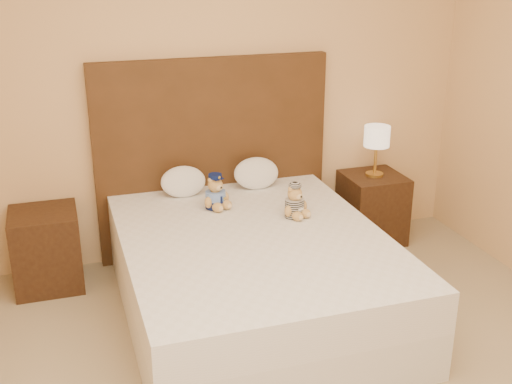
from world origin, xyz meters
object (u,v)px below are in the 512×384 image
at_px(pillow_left, 183,180).
at_px(pillow_right, 256,172).
at_px(teddy_police, 215,191).
at_px(lamp, 377,139).
at_px(nightstand_left, 47,249).
at_px(bed, 254,275).
at_px(nightstand_right, 372,208).
at_px(teddy_prisoner, 295,201).

xyz_separation_m(pillow_left, pillow_right, (0.55, 0.00, 0.01)).
bearing_deg(teddy_police, lamp, -13.06).
distance_m(nightstand_left, lamp, 2.56).
bearing_deg(nightstand_left, pillow_left, 1.75).
distance_m(lamp, pillow_right, 0.98).
xyz_separation_m(bed, nightstand_right, (1.25, 0.80, -0.00)).
relative_size(nightstand_right, lamp, 1.38).
bearing_deg(pillow_right, nightstand_left, -178.88).
relative_size(teddy_prisoner, pillow_left, 0.69).
bearing_deg(pillow_left, teddy_prisoner, -44.67).
xyz_separation_m(bed, pillow_left, (-0.27, 0.83, 0.39)).
xyz_separation_m(nightstand_right, teddy_police, (-1.36, -0.28, 0.40)).
distance_m(nightstand_left, pillow_right, 1.58).
distance_m(nightstand_right, teddy_prisoner, 1.14).
bearing_deg(lamp, pillow_left, 178.87).
height_order(nightstand_right, lamp, lamp).
bearing_deg(nightstand_right, bed, -147.38).
relative_size(lamp, pillow_left, 1.23).
bearing_deg(pillow_right, pillow_left, 180.00).
height_order(nightstand_left, nightstand_right, same).
relative_size(lamp, pillow_right, 1.16).
xyz_separation_m(nightstand_right, pillow_left, (-1.52, 0.03, 0.39)).
bearing_deg(nightstand_left, pillow_right, 1.12).
relative_size(bed, pillow_right, 5.82).
bearing_deg(bed, pillow_left, 107.95).
bearing_deg(lamp, teddy_prisoner, -147.02).
xyz_separation_m(nightstand_right, pillow_right, (-0.97, 0.03, 0.40)).
distance_m(teddy_police, pillow_right, 0.50).
xyz_separation_m(nightstand_left, teddy_prisoner, (1.60, -0.58, 0.39)).
relative_size(lamp, teddy_police, 1.66).
relative_size(teddy_police, pillow_right, 0.70).
bearing_deg(nightstand_left, nightstand_right, 0.00).
xyz_separation_m(teddy_police, teddy_prisoner, (0.46, -0.31, -0.01)).
bearing_deg(pillow_left, pillow_right, 0.00).
xyz_separation_m(nightstand_left, lamp, (2.50, 0.00, 0.57)).
relative_size(bed, teddy_police, 8.28).
distance_m(teddy_police, teddy_prisoner, 0.55).
xyz_separation_m(lamp, teddy_police, (-1.36, -0.28, -0.18)).
bearing_deg(bed, teddy_police, 101.75).
bearing_deg(bed, pillow_right, 71.20).
bearing_deg(teddy_prisoner, lamp, 9.83).
bearing_deg(bed, teddy_prisoner, 31.67).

